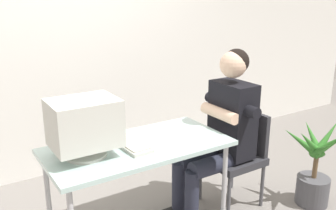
{
  "coord_description": "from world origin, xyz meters",
  "views": [
    {
      "loc": [
        -1.11,
        -2.13,
        1.74
      ],
      "look_at": [
        0.25,
        0.0,
        0.98
      ],
      "focal_mm": 39.52,
      "sensor_mm": 36.0,
      "label": 1
    }
  ],
  "objects_px": {
    "crt_monitor": "(85,124)",
    "person_seated": "(222,127)",
    "potted_plant": "(314,170)",
    "keyboard": "(128,143)",
    "desk": "(138,153)",
    "office_chair": "(238,152)"
  },
  "relations": [
    {
      "from": "crt_monitor",
      "to": "office_chair",
      "type": "height_order",
      "value": "crt_monitor"
    },
    {
      "from": "keyboard",
      "to": "office_chair",
      "type": "height_order",
      "value": "office_chair"
    },
    {
      "from": "potted_plant",
      "to": "keyboard",
      "type": "bearing_deg",
      "value": 163.42
    },
    {
      "from": "office_chair",
      "to": "potted_plant",
      "type": "bearing_deg",
      "value": -36.67
    },
    {
      "from": "crt_monitor",
      "to": "keyboard",
      "type": "relative_size",
      "value": 0.96
    },
    {
      "from": "desk",
      "to": "potted_plant",
      "type": "relative_size",
      "value": 1.72
    },
    {
      "from": "crt_monitor",
      "to": "person_seated",
      "type": "distance_m",
      "value": 1.13
    },
    {
      "from": "keyboard",
      "to": "potted_plant",
      "type": "relative_size",
      "value": 0.6
    },
    {
      "from": "desk",
      "to": "person_seated",
      "type": "relative_size",
      "value": 0.96
    },
    {
      "from": "desk",
      "to": "potted_plant",
      "type": "xyz_separation_m",
      "value": [
        1.45,
        -0.41,
        -0.36
      ]
    },
    {
      "from": "desk",
      "to": "person_seated",
      "type": "distance_m",
      "value": 0.74
    },
    {
      "from": "crt_monitor",
      "to": "person_seated",
      "type": "bearing_deg",
      "value": -2.16
    },
    {
      "from": "keyboard",
      "to": "person_seated",
      "type": "bearing_deg",
      "value": -4.42
    },
    {
      "from": "keyboard",
      "to": "person_seated",
      "type": "distance_m",
      "value": 0.81
    },
    {
      "from": "crt_monitor",
      "to": "desk",
      "type": "bearing_deg",
      "value": -2.36
    },
    {
      "from": "office_chair",
      "to": "person_seated",
      "type": "height_order",
      "value": "person_seated"
    },
    {
      "from": "crt_monitor",
      "to": "potted_plant",
      "type": "distance_m",
      "value": 1.97
    },
    {
      "from": "keyboard",
      "to": "potted_plant",
      "type": "bearing_deg",
      "value": -16.58
    },
    {
      "from": "office_chair",
      "to": "person_seated",
      "type": "bearing_deg",
      "value": 180.0
    },
    {
      "from": "desk",
      "to": "person_seated",
      "type": "xyz_separation_m",
      "value": [
        0.74,
        -0.03,
        0.05
      ]
    },
    {
      "from": "crt_monitor",
      "to": "potted_plant",
      "type": "xyz_separation_m",
      "value": [
        1.82,
        -0.43,
        -0.64
      ]
    },
    {
      "from": "keyboard",
      "to": "office_chair",
      "type": "distance_m",
      "value": 1.03
    }
  ]
}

